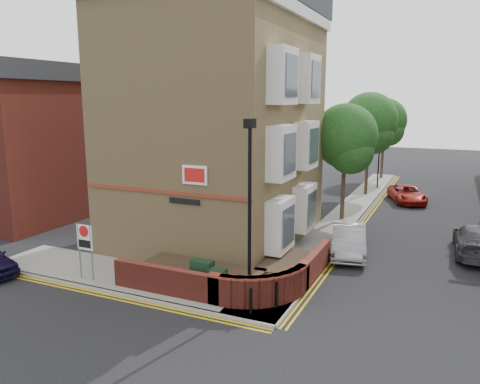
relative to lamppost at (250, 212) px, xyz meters
name	(u,v)px	position (x,y,z in m)	size (l,w,h in m)	color
ground	(192,311)	(-1.60, -1.20, -3.34)	(120.00, 120.00, 0.00)	black
pavement_corner	(135,278)	(-5.10, 0.30, -3.28)	(13.00, 3.00, 0.12)	gray
pavement_main	(349,212)	(0.40, 14.80, -3.28)	(2.00, 32.00, 0.12)	gray
kerb_side	(110,292)	(-5.10, -1.20, -3.28)	(13.00, 0.15, 0.12)	gray
kerb_main_near	(365,214)	(1.40, 14.80, -3.28)	(0.15, 32.00, 0.12)	gray
yellow_lines_side	(105,296)	(-5.10, -1.45, -3.34)	(13.00, 0.28, 0.01)	gold
yellow_lines_main	(369,215)	(1.65, 14.80, -3.34)	(0.28, 32.00, 0.01)	gold
corner_building	(222,116)	(-4.44, 6.80, 2.88)	(8.95, 10.40, 13.60)	#A48857
garden_wall	(225,284)	(-1.60, 1.30, -3.34)	(6.80, 6.00, 1.20)	maroon
lamppost	(250,212)	(0.00, 0.00, 0.00)	(0.25, 0.50, 6.30)	black
utility_cabinet_large	(202,276)	(-1.90, 0.10, -2.62)	(0.80, 0.45, 1.20)	black
utility_cabinet_small	(218,284)	(-1.10, -0.20, -2.67)	(0.55, 0.40, 1.10)	black
bollard_near	(251,301)	(0.40, -0.80, -2.77)	(0.11, 0.11, 0.90)	black
bollard_far	(276,295)	(1.00, 0.00, -2.77)	(0.11, 0.11, 0.90)	black
zone_sign	(85,242)	(-6.60, -0.70, -1.70)	(0.72, 0.07, 2.20)	slate
side_building	(42,141)	(-16.60, 6.80, 1.20)	(6.40, 10.40, 9.00)	maroon
tree_near	(345,141)	(0.40, 12.85, 1.36)	(3.64, 3.65, 6.70)	#382B1E
tree_mid	(369,125)	(0.40, 20.85, 1.85)	(4.03, 4.03, 7.42)	#382B1E
tree_far	(384,124)	(0.40, 28.85, 1.57)	(3.81, 3.81, 7.00)	#382B1E
traffic_light_assembly	(379,154)	(0.80, 23.80, -0.56)	(0.20, 0.16, 4.20)	black
silver_car_near	(349,240)	(2.00, 6.87, -2.65)	(1.47, 4.22, 1.39)	gray
red_car_main	(407,194)	(3.40, 19.68, -2.76)	(1.95, 4.24, 1.18)	maroon
grey_car_far	(478,240)	(7.40, 9.19, -2.63)	(1.99, 4.91, 1.42)	#2C2C31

